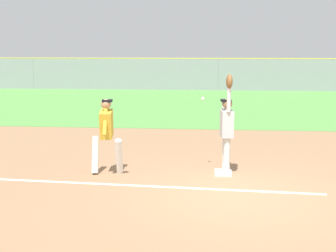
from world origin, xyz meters
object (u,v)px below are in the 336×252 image
(fielder, at_px, (227,125))
(baseball, at_px, (203,99))
(parked_car_white, at_px, (74,76))
(first_base, at_px, (223,173))
(parked_car_silver, at_px, (211,77))
(parked_car_green, at_px, (144,77))
(runner, at_px, (107,131))
(parked_car_blue, at_px, (290,77))

(fielder, distance_m, baseball, 0.84)
(parked_car_white, bearing_deg, baseball, -69.67)
(baseball, height_order, parked_car_white, baseball)
(first_base, xyz_separation_m, parked_car_silver, (-0.24, 25.42, 0.63))
(first_base, distance_m, parked_car_green, 25.51)
(parked_car_silver, bearing_deg, fielder, -88.18)
(first_base, relative_size, runner, 0.22)
(parked_car_white, bearing_deg, runner, -74.44)
(runner, relative_size, parked_car_silver, 0.39)
(parked_car_blue, bearing_deg, fielder, -103.30)
(parked_car_white, bearing_deg, parked_car_silver, -0.54)
(baseball, height_order, parked_car_blue, baseball)
(fielder, distance_m, runner, 2.72)
(baseball, relative_size, parked_car_blue, 0.02)
(fielder, relative_size, parked_car_white, 0.51)
(runner, xyz_separation_m, parked_car_white, (-8.38, 25.16, -0.32))
(baseball, xyz_separation_m, parked_car_blue, (6.14, 24.36, -1.01))
(parked_car_green, height_order, parked_car_silver, same)
(first_base, bearing_deg, baseball, 139.86)
(parked_car_white, relative_size, parked_car_silver, 1.01)
(fielder, bearing_deg, parked_car_silver, -96.22)
(parked_car_white, bearing_deg, first_base, -69.07)
(fielder, height_order, parked_car_white, fielder)
(fielder, bearing_deg, parked_car_blue, -109.69)
(parked_car_green, xyz_separation_m, parked_car_blue, (11.10, -0.15, 0.00))
(fielder, bearing_deg, first_base, 53.98)
(parked_car_silver, bearing_deg, parked_car_green, -173.33)
(baseball, xyz_separation_m, parked_car_white, (-10.53, 24.57, -1.01))
(runner, height_order, baseball, baseball)
(runner, height_order, parked_car_green, runner)
(first_base, relative_size, baseball, 5.14)
(parked_car_silver, distance_m, parked_car_blue, 5.93)
(baseball, distance_m, parked_car_blue, 25.14)
(parked_car_green, distance_m, parked_car_silver, 5.23)
(parked_car_green, height_order, parked_car_blue, same)
(parked_car_green, xyz_separation_m, parked_car_silver, (5.21, 0.51, 0.00))
(first_base, relative_size, fielder, 0.17)
(runner, distance_m, baseball, 2.33)
(fielder, xyz_separation_m, runner, (-2.70, -0.29, -0.12))
(first_base, xyz_separation_m, baseball, (-0.49, 0.41, 1.64))
(runner, xyz_separation_m, parked_car_blue, (8.28, 24.94, -0.32))
(runner, distance_m, parked_car_blue, 26.28)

